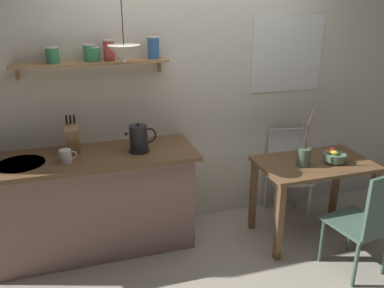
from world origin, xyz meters
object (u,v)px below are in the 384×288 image
(dining_chair_far, at_px, (287,168))
(coffee_mug_by_sink, at_px, (66,156))
(twig_vase, at_px, (303,156))
(pendant_lamp, at_px, (124,54))
(electric_kettle, at_px, (139,139))
(fruit_bowl, at_px, (334,156))
(knife_block, at_px, (72,138))
(dining_chair_near, at_px, (367,220))
(dining_table, at_px, (313,175))

(dining_chair_far, relative_size, coffee_mug_by_sink, 6.51)
(twig_vase, relative_size, pendant_lamp, 0.82)
(dining_chair_far, relative_size, electric_kettle, 3.34)
(dining_chair_far, xyz_separation_m, fruit_bowl, (0.17, -0.50, 0.32))
(electric_kettle, height_order, pendant_lamp, pendant_lamp)
(twig_vase, height_order, electric_kettle, twig_vase)
(knife_block, bearing_deg, coffee_mug_by_sink, -108.64)
(electric_kettle, xyz_separation_m, pendant_lamp, (-0.09, -0.03, 0.72))
(coffee_mug_by_sink, bearing_deg, knife_block, 71.36)
(dining_chair_near, bearing_deg, coffee_mug_by_sink, 158.39)
(coffee_mug_by_sink, xyz_separation_m, pendant_lamp, (0.52, 0.03, 0.78))
(fruit_bowl, distance_m, twig_vase, 0.31)
(dining_chair_far, distance_m, knife_block, 2.16)
(dining_chair_far, bearing_deg, twig_vase, -106.31)
(dining_chair_near, relative_size, fruit_bowl, 4.56)
(knife_block, xyz_separation_m, pendant_lamp, (0.45, -0.15, 0.70))
(dining_chair_near, height_order, fruit_bowl, dining_chair_near)
(dining_chair_far, height_order, pendant_lamp, pendant_lamp)
(dining_table, relative_size, twig_vase, 2.04)
(electric_kettle, height_order, coffee_mug_by_sink, electric_kettle)
(dining_table, xyz_separation_m, pendant_lamp, (-1.63, 0.28, 1.13))
(twig_vase, height_order, coffee_mug_by_sink, twig_vase)
(knife_block, bearing_deg, pendant_lamp, -18.56)
(electric_kettle, relative_size, pendant_lamp, 0.44)
(fruit_bowl, relative_size, twig_vase, 0.41)
(dining_chair_near, xyz_separation_m, dining_chair_far, (-0.10, 1.10, -0.01))
(pendant_lamp, bearing_deg, dining_chair_near, -28.08)
(dining_table, relative_size, dining_chair_near, 1.09)
(dining_chair_far, height_order, coffee_mug_by_sink, coffee_mug_by_sink)
(twig_vase, relative_size, knife_block, 1.48)
(dining_chair_far, xyz_separation_m, pendant_lamp, (-1.63, -0.18, 1.26))
(dining_table, height_order, dining_chair_near, dining_chair_near)
(coffee_mug_by_sink, bearing_deg, electric_kettle, 5.80)
(dining_chair_near, height_order, electric_kettle, electric_kettle)
(twig_vase, xyz_separation_m, pendant_lamp, (-1.48, 0.32, 0.91))
(dining_chair_far, relative_size, twig_vase, 1.77)
(dining_table, xyz_separation_m, dining_chair_far, (-0.00, 0.46, -0.13))
(dining_chair_near, relative_size, coffee_mug_by_sink, 6.86)
(dining_chair_far, bearing_deg, dining_chair_near, -84.96)
(twig_vase, bearing_deg, dining_table, 13.61)
(dining_table, distance_m, coffee_mug_by_sink, 2.19)
(pendant_lamp, bearing_deg, coffee_mug_by_sink, -176.40)
(dining_chair_near, distance_m, pendant_lamp, 2.32)
(dining_chair_far, height_order, electric_kettle, electric_kettle)
(fruit_bowl, height_order, knife_block, knife_block)
(dining_chair_near, relative_size, twig_vase, 1.87)
(knife_block, bearing_deg, fruit_bowl, -12.04)
(fruit_bowl, bearing_deg, pendant_lamp, 169.67)
(dining_chair_far, bearing_deg, fruit_bowl, -71.80)
(twig_vase, distance_m, electric_kettle, 1.45)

